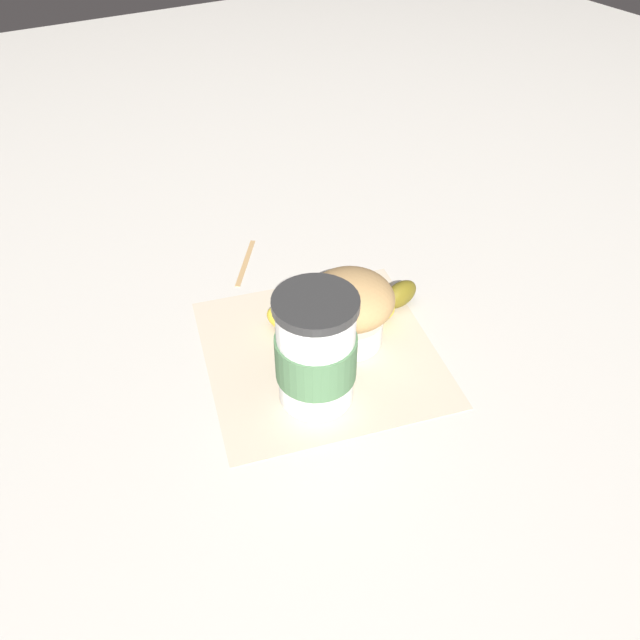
{
  "coord_description": "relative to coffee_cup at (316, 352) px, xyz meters",
  "views": [
    {
      "loc": [
        -0.46,
        0.27,
        0.52
      ],
      "look_at": [
        0.0,
        0.0,
        0.05
      ],
      "focal_mm": 35.0,
      "sensor_mm": 36.0,
      "label": 1
    }
  ],
  "objects": [
    {
      "name": "banana",
      "position": [
        0.08,
        -0.09,
        -0.05
      ],
      "size": [
        0.09,
        0.2,
        0.03
      ],
      "color": "yellow",
      "rests_on": "paper_napkin"
    },
    {
      "name": "coffee_cup",
      "position": [
        0.0,
        0.0,
        0.0
      ],
      "size": [
        0.09,
        0.09,
        0.13
      ],
      "color": "white",
      "rests_on": "paper_napkin"
    },
    {
      "name": "ground_plane",
      "position": [
        0.06,
        -0.04,
        -0.07
      ],
      "size": [
        3.0,
        3.0,
        0.0
      ],
      "primitive_type": "plane",
      "color": "beige"
    },
    {
      "name": "muffin",
      "position": [
        0.05,
        -0.08,
        -0.01
      ],
      "size": [
        0.1,
        0.1,
        0.09
      ],
      "color": "white",
      "rests_on": "paper_napkin"
    },
    {
      "name": "wooden_stirrer",
      "position": [
        0.27,
        -0.04,
        -0.07
      ],
      "size": [
        0.09,
        0.07,
        0.0
      ],
      "primitive_type": "cube",
      "rotation": [
        0.0,
        0.0,
        2.51
      ],
      "color": "tan",
      "rests_on": "ground_plane"
    },
    {
      "name": "paper_napkin",
      "position": [
        0.06,
        -0.04,
        -0.07
      ],
      "size": [
        0.32,
        0.32,
        0.0
      ],
      "primitive_type": "cube",
      "rotation": [
        0.0,
        0.0,
        -0.23
      ],
      "color": "beige",
      "rests_on": "ground_plane"
    }
  ]
}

